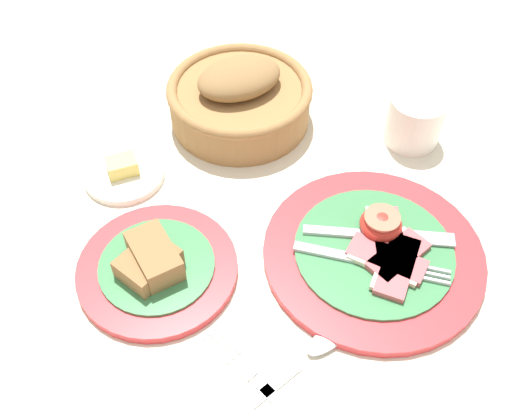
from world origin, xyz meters
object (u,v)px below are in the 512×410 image
object	(u,v)px
sugar_cup	(415,119)
butter_dish	(124,173)
bread_plate	(156,266)
bread_basket	(240,98)
fork_on_cloth	(269,392)
teaspoon_by_saucer	(315,351)
breakfast_plate	(375,251)

from	to	relation	value
sugar_cup	butter_dish	bearing A→B (deg)	-178.51
sugar_cup	butter_dish	size ratio (longest dim) A/B	0.71
bread_plate	bread_basket	world-z (taller)	bread_basket
bread_basket	fork_on_cloth	world-z (taller)	bread_basket
butter_dish	teaspoon_by_saucer	size ratio (longest dim) A/B	0.63
teaspoon_by_saucer	breakfast_plate	bearing A→B (deg)	17.48
breakfast_plate	butter_dish	bearing A→B (deg)	148.51
teaspoon_by_saucer	bread_plate	bearing A→B (deg)	109.93
bread_plate	butter_dish	distance (m)	0.17
butter_dish	teaspoon_by_saucer	distance (m)	0.36
fork_on_cloth	bread_basket	bearing A→B (deg)	-38.46
bread_basket	teaspoon_by_saucer	xyz separation A→B (m)	(0.03, -0.39, -0.04)
sugar_cup	bread_basket	bearing A→B (deg)	160.85
breakfast_plate	bread_plate	xyz separation A→B (m)	(-0.26, 0.02, 0.00)
bread_basket	butter_dish	size ratio (longest dim) A/B	1.91
sugar_cup	teaspoon_by_saucer	bearing A→B (deg)	-124.42
breakfast_plate	fork_on_cloth	world-z (taller)	breakfast_plate
butter_dish	sugar_cup	bearing A→B (deg)	1.49
breakfast_plate	fork_on_cloth	xyz separation A→B (m)	(-0.16, -0.15, -0.01)
butter_dish	fork_on_cloth	world-z (taller)	butter_dish
butter_dish	teaspoon_by_saucer	world-z (taller)	butter_dish
bread_basket	sugar_cup	bearing A→B (deg)	-19.15
fork_on_cloth	bread_plate	bearing A→B (deg)	-2.08
sugar_cup	bread_plate	bearing A→B (deg)	-154.78
bread_basket	bread_plate	bearing A→B (deg)	-118.00
bread_basket	butter_dish	xyz separation A→B (m)	(-0.17, -0.09, -0.03)
breakfast_plate	butter_dish	distance (m)	0.35
breakfast_plate	teaspoon_by_saucer	distance (m)	0.15
sugar_cup	teaspoon_by_saucer	size ratio (longest dim) A/B	0.45
bread_basket	butter_dish	world-z (taller)	bread_basket
teaspoon_by_saucer	fork_on_cloth	size ratio (longest dim) A/B	1.08
bread_plate	sugar_cup	distance (m)	0.42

